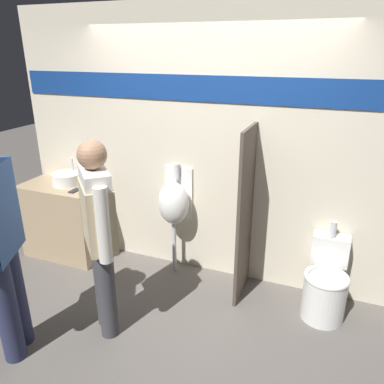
{
  "coord_description": "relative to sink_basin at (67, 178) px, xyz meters",
  "views": [
    {
      "loc": [
        1.17,
        -2.8,
        2.28
      ],
      "look_at": [
        0.0,
        0.17,
        1.05
      ],
      "focal_mm": 35.0,
      "sensor_mm": 36.0,
      "label": 1
    }
  ],
  "objects": [
    {
      "name": "ground_plane",
      "position": [
        1.58,
        -0.36,
        -0.92
      ],
      "size": [
        16.0,
        16.0,
        0.0
      ],
      "primitive_type": "plane",
      "color": "#5B5651"
    },
    {
      "name": "divider_near_counter",
      "position": [
        2.05,
        -0.05,
        -0.09
      ],
      "size": [
        0.03,
        0.52,
        1.66
      ],
      "color": "#4C4238",
      "rests_on": "ground_plane"
    },
    {
      "name": "urinal_near_counter",
      "position": [
        1.28,
        0.07,
        -0.13
      ],
      "size": [
        0.33,
        0.29,
        1.19
      ],
      "color": "silver",
      "rests_on": "ground_plane"
    },
    {
      "name": "sink_counter",
      "position": [
        -0.05,
        -0.05,
        -0.49
      ],
      "size": [
        0.9,
        0.53,
        0.86
      ],
      "color": "tan",
      "rests_on": "ground_plane"
    },
    {
      "name": "toilet",
      "position": [
        2.83,
        -0.11,
        -0.63
      ],
      "size": [
        0.39,
        0.55,
        0.84
      ],
      "color": "white",
      "rests_on": "ground_plane"
    },
    {
      "name": "cell_phone",
      "position": [
        0.22,
        -0.16,
        -0.06
      ],
      "size": [
        0.07,
        0.14,
        0.01
      ],
      "color": "#232328",
      "rests_on": "sink_counter"
    },
    {
      "name": "person_in_vest",
      "position": [
        1.11,
        -0.98,
        0.05
      ],
      "size": [
        0.46,
        0.47,
        1.67
      ],
      "rotation": [
        0.0,
        0.0,
        2.34
      ],
      "color": "#3D3D42",
      "rests_on": "ground_plane"
    },
    {
      "name": "sink_basin",
      "position": [
        0.0,
        0.0,
        0.0
      ],
      "size": [
        0.33,
        0.33,
        0.27
      ],
      "color": "white",
      "rests_on": "sink_counter"
    },
    {
      "name": "display_wall",
      "position": [
        1.58,
        0.24,
        0.44
      ],
      "size": [
        4.26,
        0.07,
        2.7
      ],
      "color": "beige",
      "rests_on": "ground_plane"
    }
  ]
}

